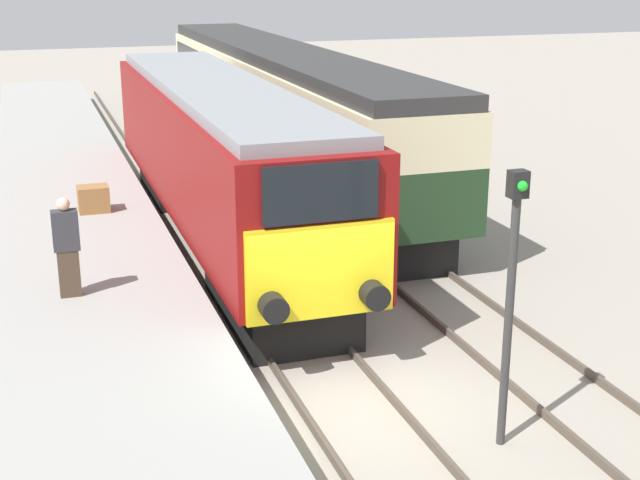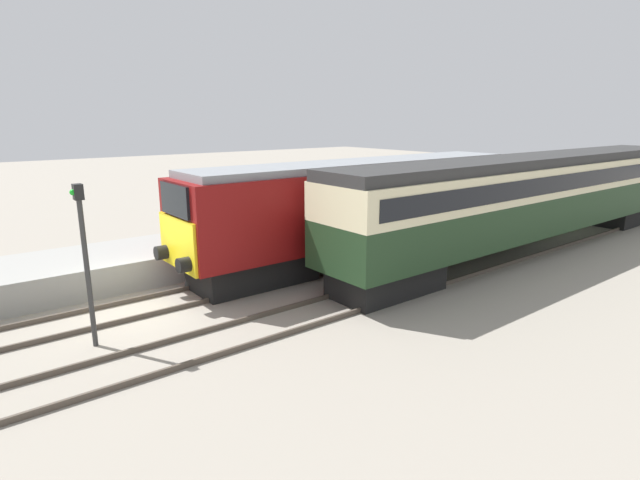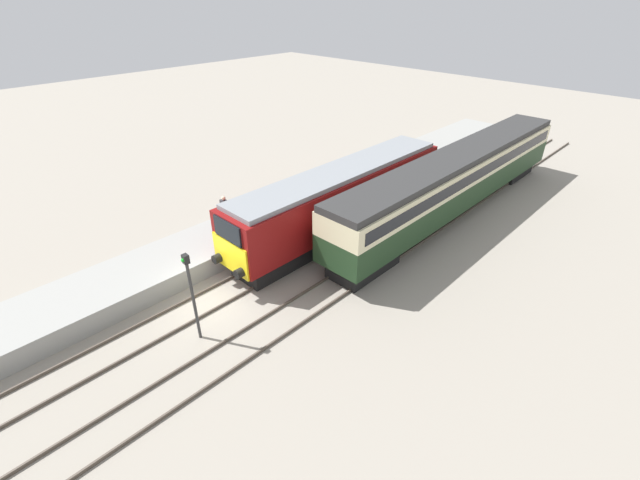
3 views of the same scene
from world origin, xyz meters
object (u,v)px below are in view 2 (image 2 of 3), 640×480
Objects in this scene: locomotive at (363,204)px; person_on_platform at (197,213)px; signal_post at (85,253)px; luggage_crate at (321,215)px; passenger_carriage at (537,193)px.

locomotive reaches higher than person_on_platform.
signal_post reaches higher than person_on_platform.
person_on_platform is 0.44× the size of signal_post.
signal_post reaches higher than locomotive.
person_on_platform is at bearing -99.09° from luggage_crate.
signal_post is (1.70, -10.42, 0.19)m from locomotive.
locomotive reaches higher than luggage_crate.
locomotive is 7.41m from passenger_carriage.
luggage_crate is at bearing -134.97° from passenger_carriage.
signal_post is 5.66× the size of luggage_crate.
person_on_platform is (-7.18, -11.70, -0.57)m from passenger_carriage.
locomotive is 0.71× the size of passenger_carriage.
person_on_platform is at bearing 135.95° from signal_post.
passenger_carriage is 12.41× the size of person_on_platform.
locomotive is 10.56m from signal_post.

